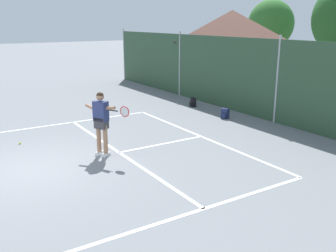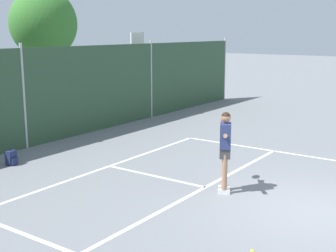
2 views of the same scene
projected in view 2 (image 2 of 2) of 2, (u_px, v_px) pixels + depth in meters
name	position (u px, v px, depth m)	size (l,w,h in m)	color
ground_plane	(309.00, 210.00, 9.45)	(120.00, 120.00, 0.00)	slate
court_markings	(279.00, 204.00, 9.82)	(8.30, 11.10, 0.01)	white
chainlink_fence	(24.00, 99.00, 14.21)	(26.09, 0.09, 3.26)	#2D4C33
basketball_hoop	(137.00, 60.00, 20.88)	(0.90, 0.67, 3.55)	yellow
tennis_player	(225.00, 145.00, 10.33)	(1.25, 0.81, 1.85)	silver
tennis_ball	(252.00, 251.00, 7.63)	(0.07, 0.07, 0.07)	#CCE033
backpack_navy	(11.00, 158.00, 12.63)	(0.31, 0.29, 0.46)	navy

